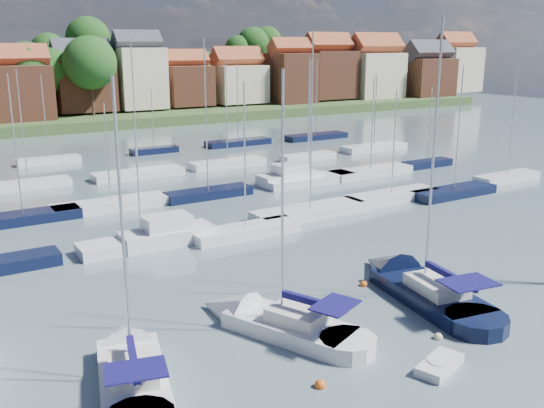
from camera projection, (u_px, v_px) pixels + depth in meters
ground at (143, 185)px, 64.75m from camera, size 260.00×260.00×0.00m
sailboat_left at (131, 367)px, 27.54m from camera, size 5.38×11.06×14.58m
sailboat_centre at (270, 322)px, 32.02m from camera, size 6.87×11.01×14.66m
sailboat_navy at (413, 285)px, 36.91m from camera, size 5.33×13.02×17.47m
tender at (440, 365)px, 28.00m from camera, size 2.96×2.06×0.58m
buoy_c at (320, 387)px, 26.62m from camera, size 0.51×0.51×0.51m
buoy_d at (438, 339)px, 30.97m from camera, size 0.44×0.44×0.44m
buoy_e at (364, 286)px, 37.73m from camera, size 0.45×0.45×0.45m
marina_field at (178, 187)px, 61.61m from camera, size 79.62×41.41×15.93m
far_shore_town at (14, 88)px, 141.07m from camera, size 212.46×90.00×22.27m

